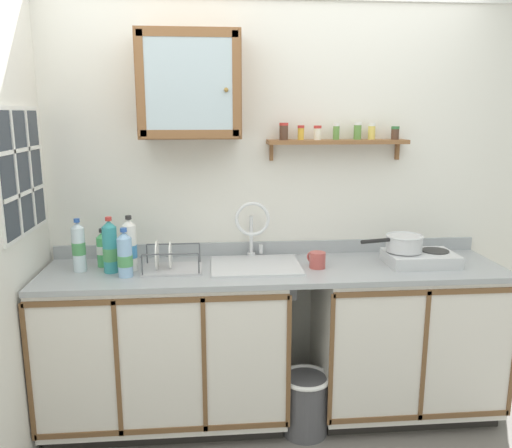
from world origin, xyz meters
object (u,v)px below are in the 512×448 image
Objects in this scene: bottle_detergent_teal_4 at (110,248)px; dish_rack at (170,264)px; trash_bin at (305,403)px; bottle_water_blue_3 at (125,255)px; saucepan at (404,243)px; sink at (255,268)px; bottle_water_clear_0 at (79,247)px; bottle_opaque_white_1 at (130,246)px; mug at (317,260)px; bottle_soda_green_2 at (103,249)px; wall_cabinet at (190,85)px; hot_plate_stove at (420,258)px.

bottle_detergent_teal_4 is 0.33m from dish_rack.
bottle_detergent_teal_4 is 1.39m from trash_bin.
trash_bin is at bearing -5.08° from bottle_water_blue_3.
sink is at bearing 177.68° from saucepan.
saucepan is at bearing 0.71° from bottle_detergent_teal_4.
bottle_water_clear_0 is 0.96× the size of bottle_opaque_white_1.
bottle_detergent_teal_4 is 1.15m from mug.
sink is 0.81m from trash_bin.
bottle_soda_green_2 is 0.67× the size of dish_rack.
sink is 1.32× the size of saucepan.
bottle_detergent_teal_4 is at bearing -60.99° from bottle_soda_green_2.
bottle_water_blue_3 is 0.75× the size of trash_bin.
bottle_water_blue_3 is at bearing -24.19° from bottle_water_clear_0.
bottle_opaque_white_1 is 1.32m from trash_bin.
bottle_water_blue_3 is at bearing -52.23° from bottle_soda_green_2.
bottle_water_blue_3 reaches higher than trash_bin.
wall_cabinet reaches higher than mug.
mug is 0.81m from trash_bin.
mug reaches higher than trash_bin.
bottle_water_blue_3 is at bearing -42.77° from bottle_detergent_teal_4.
bottle_detergent_teal_4 is at bearing -179.29° from saucepan.
sink is 0.96m from hot_plate_stove.
saucepan reaches higher than trash_bin.
sink is 1.70× the size of bottle_water_clear_0.
bottle_soda_green_2 is 1.22m from mug.
bottle_water_clear_0 is at bearing 178.97° from hot_plate_stove.
wall_cabinet is (0.13, 0.17, 0.97)m from dish_rack.
saucepan is at bearing -7.15° from wall_cabinet.
bottle_detergent_teal_4 is (-0.80, -0.06, 0.15)m from sink.
saucepan reaches higher than hot_plate_stove.
bottle_detergent_teal_4 reaches higher than saucepan.
bottle_opaque_white_1 is at bearing -28.12° from bottle_soda_green_2.
trash_bin is (1.06, -0.17, -0.88)m from bottle_detergent_teal_4.
saucepan is at bearing 0.59° from dish_rack.
bottle_detergent_teal_4 is (-1.65, -0.02, 0.01)m from saucepan.
bottle_soda_green_2 is at bearing 163.84° from dish_rack.
bottle_opaque_white_1 is 0.87× the size of trash_bin.
bottle_opaque_white_1 is 0.10m from bottle_detergent_teal_4.
sink is 0.36m from mug.
saucepan is 1.23× the size of bottle_opaque_white_1.
bottle_soda_green_2 is (-1.72, 0.10, -0.03)m from saucepan.
bottle_opaque_white_1 is 0.94m from wall_cabinet.
saucepan reaches higher than mug.
hot_plate_stove is 1.75m from bottle_detergent_teal_4.
saucepan is 0.52m from mug.
sink is 0.87m from saucepan.
bottle_water_blue_3 is 0.13m from bottle_detergent_teal_4.
hot_plate_stove is 1.66m from bottle_water_blue_3.
sink is 1.08m from wall_cabinet.
trash_bin is at bearing -166.03° from hot_plate_stove.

